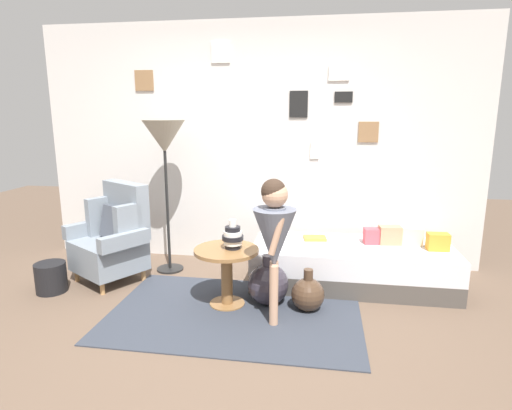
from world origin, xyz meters
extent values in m
plane|color=brown|center=(0.00, 0.00, 0.00)|extent=(12.00, 12.00, 0.00)
cube|color=silver|center=(0.00, 1.95, 1.30)|extent=(4.80, 0.10, 2.60)
cube|color=olive|center=(1.18, 1.90, 1.45)|extent=(0.20, 0.02, 0.21)
cube|color=gray|center=(1.18, 1.89, 1.45)|extent=(0.16, 0.01, 0.16)
cube|color=white|center=(-0.38, 1.90, 2.27)|extent=(0.20, 0.02, 0.21)
cube|color=gray|center=(-0.38, 1.89, 2.27)|extent=(0.15, 0.01, 0.16)
cube|color=black|center=(0.45, 1.90, 1.74)|extent=(0.19, 0.02, 0.27)
cube|color=slate|center=(0.45, 1.89, 1.74)|extent=(0.15, 0.01, 0.21)
cube|color=white|center=(0.85, 1.90, 2.04)|extent=(0.21, 0.02, 0.14)
cube|color=beige|center=(0.85, 1.89, 2.04)|extent=(0.16, 0.01, 0.11)
cube|color=white|center=(0.63, 1.90, 1.26)|extent=(0.09, 0.02, 0.19)
cube|color=gray|center=(0.63, 1.89, 1.26)|extent=(0.07, 0.01, 0.15)
cube|color=black|center=(0.91, 1.90, 1.81)|extent=(0.18, 0.02, 0.11)
cube|color=silver|center=(0.91, 1.89, 1.81)|extent=(0.14, 0.01, 0.09)
cube|color=olive|center=(-1.24, 1.90, 1.99)|extent=(0.21, 0.02, 0.22)
cube|color=beige|center=(-1.24, 1.89, 1.99)|extent=(0.16, 0.01, 0.17)
cube|color=#333842|center=(0.03, 0.55, 0.01)|extent=(2.08, 1.36, 0.01)
cylinder|color=tan|center=(-1.67, 0.98, 0.06)|extent=(0.04, 0.04, 0.12)
cylinder|color=tan|center=(-1.26, 0.73, 0.06)|extent=(0.04, 0.04, 0.12)
cylinder|color=tan|center=(-1.43, 1.36, 0.06)|extent=(0.04, 0.04, 0.12)
cylinder|color=tan|center=(-1.02, 1.11, 0.06)|extent=(0.04, 0.04, 0.12)
cube|color=gray|center=(-1.34, 1.04, 0.27)|extent=(0.80, 0.79, 0.30)
cube|color=gray|center=(-1.22, 1.24, 0.70)|extent=(0.58, 0.43, 0.55)
cube|color=gray|center=(-1.51, 1.26, 0.61)|extent=(0.23, 0.30, 0.39)
cube|color=gray|center=(-1.07, 0.99, 0.61)|extent=(0.23, 0.30, 0.39)
cube|color=gray|center=(-1.64, 1.20, 0.49)|extent=(0.34, 0.48, 0.14)
cube|color=gray|center=(-1.07, 0.85, 0.49)|extent=(0.34, 0.48, 0.14)
cube|color=#474C56|center=(-1.29, 1.13, 0.58)|extent=(0.39, 0.33, 0.33)
cube|color=#4C4742|center=(1.03, 1.33, 0.09)|extent=(1.90, 0.81, 0.18)
cube|color=silver|center=(1.03, 1.33, 0.29)|extent=(1.90, 0.81, 0.22)
cube|color=orange|center=(1.80, 1.31, 0.48)|extent=(0.20, 0.13, 0.16)
cube|color=beige|center=(1.59, 1.44, 0.49)|extent=(0.21, 0.12, 0.17)
cube|color=tan|center=(1.39, 1.43, 0.49)|extent=(0.22, 0.14, 0.18)
cube|color=#D64C56|center=(1.25, 1.42, 0.47)|extent=(0.22, 0.14, 0.15)
cylinder|color=olive|center=(-0.07, 0.70, 0.01)|extent=(0.31, 0.31, 0.02)
cylinder|color=olive|center=(-0.07, 0.70, 0.25)|extent=(0.10, 0.10, 0.46)
cylinder|color=olive|center=(-0.07, 0.70, 0.50)|extent=(0.56, 0.56, 0.03)
cylinder|color=black|center=(-0.01, 0.72, 0.53)|extent=(0.13, 0.13, 0.04)
cylinder|color=white|center=(-0.01, 0.72, 0.57)|extent=(0.16, 0.16, 0.04)
cylinder|color=black|center=(-0.01, 0.72, 0.61)|extent=(0.18, 0.18, 0.04)
cylinder|color=white|center=(-0.01, 0.72, 0.65)|extent=(0.16, 0.16, 0.04)
cylinder|color=black|center=(-0.01, 0.72, 0.69)|extent=(0.13, 0.13, 0.04)
cylinder|color=white|center=(-0.01, 0.72, 0.74)|extent=(0.06, 0.06, 0.06)
cylinder|color=black|center=(-0.86, 1.42, 0.01)|extent=(0.28, 0.28, 0.02)
cylinder|color=black|center=(-0.86, 1.42, 0.76)|extent=(0.03, 0.03, 1.48)
cone|color=#9E937F|center=(-0.86, 1.42, 1.41)|extent=(0.43, 0.43, 0.33)
cylinder|color=tan|center=(0.38, 0.40, 0.25)|extent=(0.07, 0.07, 0.50)
cylinder|color=tan|center=(0.37, 0.50, 0.25)|extent=(0.07, 0.07, 0.50)
cone|color=slate|center=(0.37, 0.45, 0.70)|extent=(0.34, 0.34, 0.47)
cylinder|color=slate|center=(0.37, 0.45, 0.86)|extent=(0.17, 0.17, 0.18)
cylinder|color=tan|center=(0.40, 0.34, 0.77)|extent=(0.13, 0.06, 0.32)
cylinder|color=tan|center=(0.38, 0.57, 0.77)|extent=(0.13, 0.06, 0.32)
sphere|color=tan|center=(0.37, 0.45, 1.05)|extent=(0.20, 0.20, 0.20)
sphere|color=#38281E|center=(0.36, 0.45, 1.07)|extent=(0.19, 0.19, 0.19)
cube|color=#B88C38|center=(0.67, 1.46, 0.42)|extent=(0.24, 0.19, 0.03)
sphere|color=#332D38|center=(0.28, 0.78, 0.18)|extent=(0.36, 0.36, 0.36)
cylinder|color=#332D38|center=(0.28, 0.78, 0.40)|extent=(0.10, 0.10, 0.09)
sphere|color=#473323|center=(0.63, 0.70, 0.14)|extent=(0.28, 0.28, 0.28)
cylinder|color=#473323|center=(0.63, 0.70, 0.32)|extent=(0.08, 0.08, 0.09)
cylinder|color=black|center=(-1.76, 0.71, 0.14)|extent=(0.28, 0.28, 0.28)
camera|label=1|loc=(0.72, -2.64, 1.65)|focal=29.49mm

